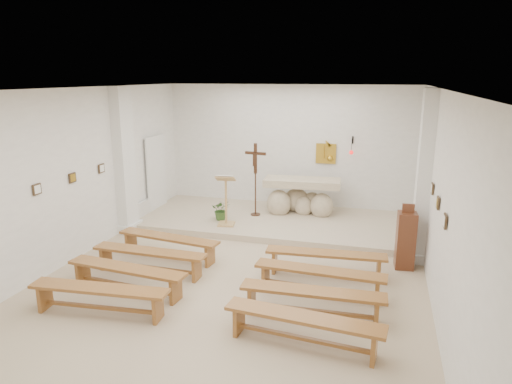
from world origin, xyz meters
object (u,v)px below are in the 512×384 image
(lectern, at_px, (226,200))
(bench_left_front, at_px, (169,242))
(bench_right_front, at_px, (326,258))
(bench_left_fourth, at_px, (99,294))
(altar, at_px, (301,199))
(bench_right_second, at_px, (320,276))
(bench_left_second, at_px, (149,256))
(bench_left_third, at_px, (127,273))
(bench_right_fourth, at_px, (303,323))
(bench_right_third, at_px, (312,297))
(donation_pedestal, at_px, (406,240))
(crucifix_stand, at_px, (255,174))

(lectern, xyz_separation_m, bench_left_front, (-0.59, -1.96, -0.43))
(bench_left_front, height_order, bench_right_front, same)
(bench_left_fourth, bearing_deg, altar, 64.94)
(lectern, height_order, bench_right_second, lectern)
(lectern, xyz_separation_m, bench_left_second, (-0.59, -2.77, -0.43))
(bench_left_third, relative_size, bench_right_fourth, 1.00)
(altar, bearing_deg, bench_right_fourth, -83.43)
(bench_left_third, height_order, bench_right_third, same)
(bench_left_front, distance_m, bench_right_front, 3.28)
(bench_left_second, bearing_deg, bench_left_third, -89.08)
(donation_pedestal, bearing_deg, bench_right_front, -156.18)
(bench_left_fourth, bearing_deg, bench_right_front, 31.83)
(bench_right_second, xyz_separation_m, bench_left_third, (-3.28, -0.82, 0.00))
(bench_left_front, bearing_deg, crucifix_stand, 78.19)
(bench_right_front, bearing_deg, bench_right_third, -94.21)
(bench_left_third, height_order, bench_right_fourth, same)
(altar, bearing_deg, bench_left_third, -117.12)
(crucifix_stand, relative_size, bench_right_second, 0.83)
(bench_right_front, distance_m, bench_right_third, 1.63)
(crucifix_stand, distance_m, bench_right_fourth, 5.91)
(bench_left_third, relative_size, bench_left_fourth, 1.00)
(crucifix_stand, xyz_separation_m, bench_left_third, (-1.05, -4.59, -0.89))
(lectern, height_order, bench_left_fourth, lectern)
(lectern, bearing_deg, bench_right_front, -45.58)
(altar, bearing_deg, lectern, -140.40)
(bench_right_third, bearing_deg, donation_pedestal, 56.86)
(bench_right_third, bearing_deg, bench_left_third, 177.80)
(bench_right_front, distance_m, bench_left_second, 3.38)
(donation_pedestal, bearing_deg, bench_right_third, -126.00)
(bench_left_front, distance_m, bench_left_fourth, 2.45)
(donation_pedestal, xyz_separation_m, bench_left_front, (-4.74, -0.81, -0.22))
(donation_pedestal, bearing_deg, bench_right_fourth, -119.24)
(bench_left_front, distance_m, bench_right_second, 3.38)
(bench_right_second, bearing_deg, altar, 107.16)
(altar, height_order, bench_right_third, altar)
(donation_pedestal, distance_m, bench_left_fourth, 5.75)
(donation_pedestal, distance_m, bench_left_second, 5.01)
(donation_pedestal, relative_size, bench_right_fourth, 0.58)
(bench_left_second, xyz_separation_m, bench_right_third, (3.28, -0.82, 0.00))
(altar, bearing_deg, bench_left_front, -126.11)
(crucifix_stand, height_order, bench_left_fourth, crucifix_stand)
(crucifix_stand, bearing_deg, altar, 33.50)
(bench_right_front, relative_size, bench_left_fourth, 1.00)
(altar, relative_size, bench_left_fourth, 0.89)
(altar, bearing_deg, bench_right_front, -76.31)
(bench_right_third, bearing_deg, bench_left_fourth, -168.23)
(donation_pedestal, height_order, bench_left_front, donation_pedestal)
(bench_right_third, bearing_deg, bench_right_front, 87.80)
(bench_left_second, relative_size, bench_right_fourth, 0.99)
(lectern, distance_m, bench_left_front, 2.09)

